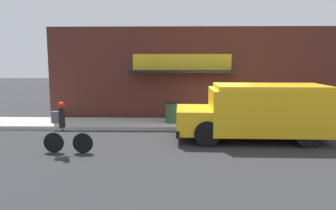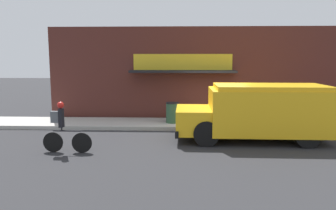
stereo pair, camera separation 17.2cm
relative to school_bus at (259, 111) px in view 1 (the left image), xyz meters
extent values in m
plane|color=#2B2B2D|center=(-1.45, 1.39, -1.07)|extent=(70.00, 70.00, 0.00)
cube|color=#ADAAA3|center=(-1.45, 2.45, -0.99)|extent=(28.00, 2.11, 0.16)
cube|color=#4C231E|center=(-1.45, 3.79, 1.13)|extent=(15.18, 0.18, 4.40)
cube|color=gold|center=(-2.73, 3.68, 1.66)|extent=(4.59, 0.05, 0.82)
cube|color=black|center=(-2.73, 3.24, 1.28)|extent=(4.82, 0.91, 0.10)
cube|color=yellow|center=(0.35, -0.01, 0.01)|extent=(4.21, 2.26, 1.56)
cube|color=yellow|center=(-2.35, 0.03, -0.34)|extent=(1.25, 2.04, 0.86)
cube|color=yellow|center=(0.35, -0.01, 0.87)|extent=(3.87, 2.08, 0.15)
cube|color=black|center=(-2.92, 0.04, -0.66)|extent=(0.15, 2.16, 0.24)
cube|color=red|center=(-0.78, 1.36, 0.09)|extent=(0.03, 0.44, 0.44)
cylinder|color=black|center=(-1.92, 0.97, -0.63)|extent=(0.87, 0.27, 0.87)
cylinder|color=black|center=(-1.95, -0.91, -0.63)|extent=(0.87, 0.27, 0.87)
cylinder|color=black|center=(1.42, 0.92, -0.63)|extent=(0.87, 0.27, 0.87)
cylinder|color=black|center=(1.40, -0.96, -0.63)|extent=(0.87, 0.27, 0.87)
cylinder|color=black|center=(-5.91, -1.83, -0.75)|extent=(0.64, 0.06, 0.64)
cylinder|color=black|center=(-6.83, -1.79, -0.75)|extent=(0.64, 0.06, 0.64)
cylinder|color=black|center=(-6.37, -1.81, -0.38)|extent=(0.88, 0.07, 0.04)
cylinder|color=black|center=(-6.53, -1.80, -0.32)|extent=(0.04, 0.04, 0.12)
cube|color=black|center=(-6.53, -1.80, 0.04)|extent=(0.13, 0.20, 0.59)
sphere|color=red|center=(-6.53, -1.80, 0.44)|extent=(0.21, 0.21, 0.21)
cube|color=#565B60|center=(-6.72, -1.80, 0.07)|extent=(0.27, 0.15, 0.36)
cylinder|color=#2D5138|center=(-3.16, 2.35, -0.49)|extent=(0.57, 0.57, 0.84)
cylinder|color=black|center=(-3.16, 2.35, -0.04)|extent=(0.58, 0.58, 0.04)
camera|label=1|loc=(-2.99, -11.69, 1.89)|focal=35.00mm
camera|label=2|loc=(-2.82, -11.69, 1.89)|focal=35.00mm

